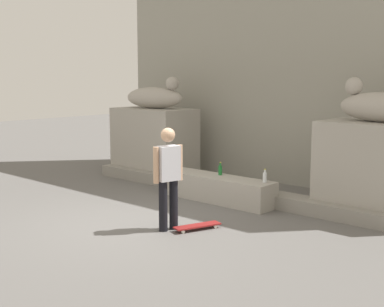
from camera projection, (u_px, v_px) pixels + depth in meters
name	position (u px, v px, depth m)	size (l,w,h in m)	color
ground_plane	(137.00, 223.00, 8.96)	(40.00, 40.00, 0.00)	#605E5B
facade_wall	(290.00, 33.00, 11.93)	(9.62, 0.60, 6.90)	#9A988B
pedestal_left	(154.00, 142.00, 13.04)	(1.98, 1.19, 1.68)	#A39E93
pedestal_right	(377.00, 169.00, 9.28)	(1.98, 1.19, 1.68)	#A39E93
statue_reclining_left	(155.00, 97.00, 12.85)	(1.67, 0.83, 0.78)	#ADA69B
statue_reclining_right	(379.00, 106.00, 9.15)	(1.66, 0.78, 0.78)	#ADA69B
ledge_block	(216.00, 188.00, 10.49)	(2.55, 0.60, 0.51)	#A39E93
skater	(168.00, 174.00, 8.41)	(0.28, 0.53, 1.67)	black
skateboard	(197.00, 226.00, 8.54)	(0.45, 0.82, 0.08)	maroon
bottle_clear	(265.00, 177.00, 9.81)	(0.08, 0.08, 0.25)	silver
bottle_green	(220.00, 170.00, 10.53)	(0.08, 0.08, 0.26)	#1E722D
stair_step	(229.00, 191.00, 10.81)	(7.66, 0.50, 0.25)	gray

